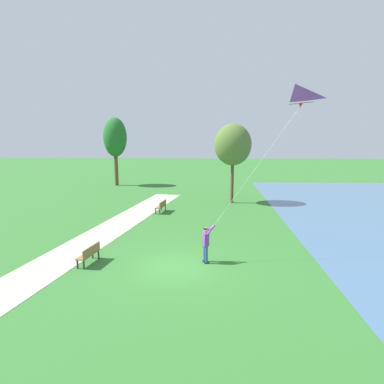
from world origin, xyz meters
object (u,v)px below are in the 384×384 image
Objects in this scene: flying_kite at (295,97)px; park_bench_far_walkway at (161,206)px; tree_treeline_left at (233,145)px; tree_behind_path at (115,138)px; park_bench_near_walkway at (89,253)px; person_kite_flyer at (206,241)px.

park_bench_far_walkway is at bearing 131.59° from flying_kite.
tree_behind_path is at bearing 144.24° from tree_treeline_left.
flying_kite is 4.14× the size of park_bench_far_walkway.
park_bench_near_walkway is 23.87m from tree_behind_path.
park_bench_near_walkway is 1.00× the size of park_bench_far_walkway.
park_bench_far_walkway is (-3.44, 9.90, -0.54)m from person_kite_flyer.
park_bench_near_walkway is at bearing -169.29° from flying_kite.
flying_kite is 25.60m from tree_behind_path.
park_bench_near_walkway is at bearing -78.31° from tree_behind_path.
tree_behind_path is (-10.19, 22.50, 4.23)m from person_kite_flyer.
flying_kite is 0.86× the size of tree_behind_path.
person_kite_flyer is 10.50m from park_bench_far_walkway.
park_bench_near_walkway and park_bench_far_walkway have the same top height.
tree_treeline_left is at bearing 61.72° from park_bench_near_walkway.
flying_kite is 12.10m from park_bench_near_walkway.
tree_treeline_left is (5.55, 3.74, 4.42)m from park_bench_far_walkway.
tree_behind_path is (-6.74, 12.59, 4.77)m from park_bench_far_walkway.
tree_treeline_left is (7.56, 14.05, 4.42)m from park_bench_near_walkway.
flying_kite is at bearing -55.89° from tree_behind_path.
park_bench_near_walkway is (-5.45, -0.40, -0.54)m from person_kite_flyer.
park_bench_far_walkway is at bearing -146.04° from tree_treeline_left.
tree_treeline_left reaches higher than park_bench_near_walkway.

